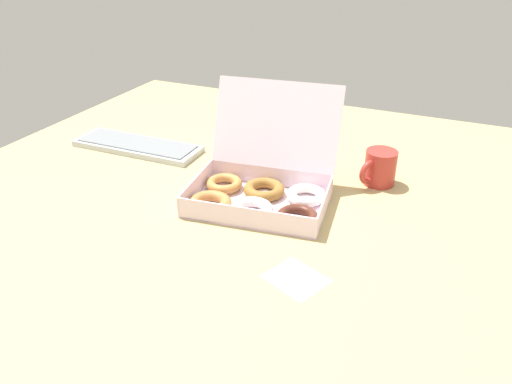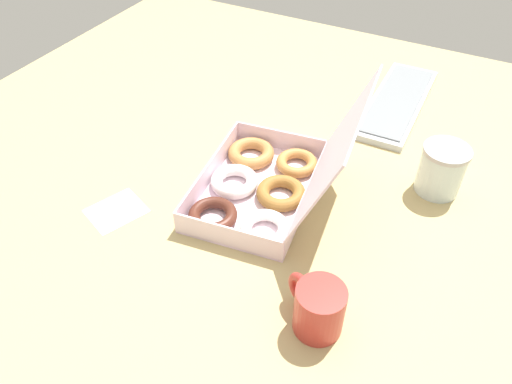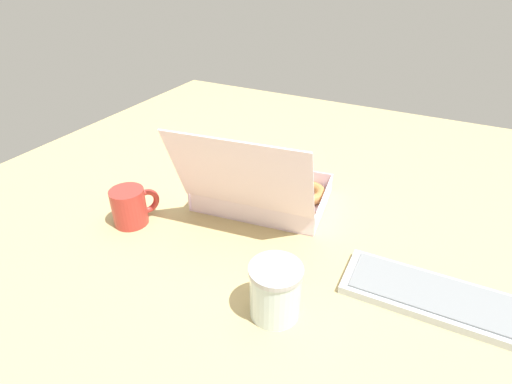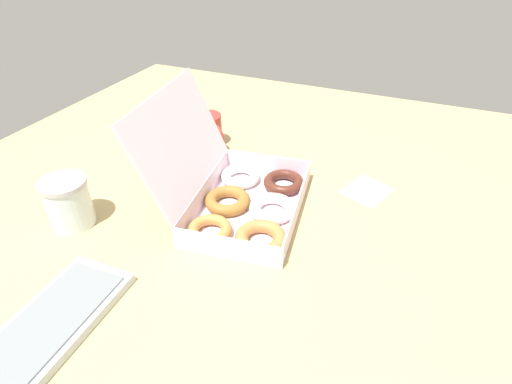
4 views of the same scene
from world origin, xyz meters
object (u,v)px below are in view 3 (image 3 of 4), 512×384
at_px(donut_box, 262,193).
at_px(coffee_mug, 131,206).
at_px(glass_jar, 275,291).
at_px(keyboard, 450,302).

relative_size(donut_box, coffee_mug, 3.24).
bearing_deg(donut_box, coffee_mug, 41.65).
relative_size(donut_box, glass_jar, 3.36).
height_order(coffee_mug, glass_jar, glass_jar).
xyz_separation_m(donut_box, glass_jar, (-0.20, 0.34, 0.02)).
bearing_deg(donut_box, keyboard, 162.08).
distance_m(keyboard, glass_jar, 0.36).
height_order(keyboard, glass_jar, glass_jar).
relative_size(coffee_mug, glass_jar, 1.04).
distance_m(donut_box, keyboard, 0.53).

